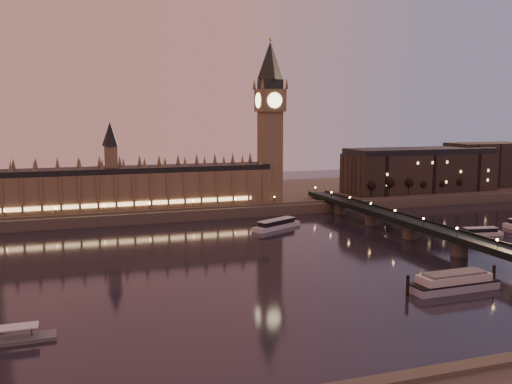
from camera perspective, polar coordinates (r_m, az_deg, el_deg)
ground at (r=243.82m, az=-0.57°, el=-7.08°), size 700.00×700.00×0.00m
far_embankment at (r=406.69m, az=-3.95°, el=-0.61°), size 560.00×130.00×6.00m
palace_of_westminster at (r=348.53m, az=-13.25°, el=0.88°), size 180.00×26.62×52.00m
big_ben at (r=367.64m, az=1.42°, el=8.04°), size 17.68×17.68×104.00m
westminster_bridge at (r=284.40m, az=17.26°, el=-4.13°), size 13.20×260.00×15.30m
city_block at (r=447.15m, az=18.12°, el=2.27°), size 155.00×45.00×34.00m
bare_tree_0 at (r=390.21m, az=11.68°, el=0.61°), size 5.70×5.70×11.59m
bare_tree_1 at (r=397.38m, az=13.38°, el=0.68°), size 5.70×5.70×11.59m
bare_tree_2 at (r=404.88m, az=15.02°, el=0.76°), size 5.70×5.70×11.59m
bare_tree_3 at (r=412.71m, az=16.60°, el=0.83°), size 5.70×5.70×11.59m
bare_tree_4 at (r=420.84m, az=18.12°, el=0.90°), size 5.70×5.70×11.59m
bare_tree_5 at (r=429.25m, az=19.58°, el=0.96°), size 5.70×5.70×11.59m
cruise_boat_a at (r=314.05m, az=2.07°, el=-3.26°), size 32.14×21.19×5.20m
cruise_boat_b at (r=318.73m, az=21.53°, el=-3.73°), size 23.48×9.37×4.22m
moored_barge at (r=218.25m, az=19.17°, el=-8.51°), size 38.92×10.15×7.13m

